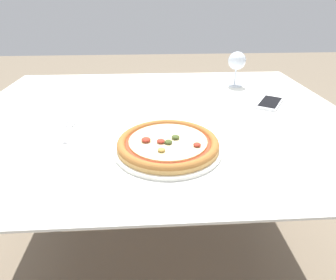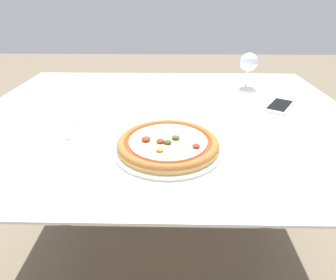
{
  "view_description": "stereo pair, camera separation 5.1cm",
  "coord_description": "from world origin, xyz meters",
  "views": [
    {
      "loc": [
        -0.02,
        -0.9,
        1.13
      ],
      "look_at": [
        0.02,
        -0.26,
        0.79
      ],
      "focal_mm": 30.0,
      "sensor_mm": 36.0,
      "label": 1
    },
    {
      "loc": [
        0.03,
        -0.91,
        1.13
      ],
      "look_at": [
        0.02,
        -0.26,
        0.79
      ],
      "focal_mm": 30.0,
      "sensor_mm": 36.0,
      "label": 2
    }
  ],
  "objects": [
    {
      "name": "dining_table",
      "position": [
        0.0,
        0.0,
        0.67
      ],
      "size": [
        1.31,
        1.06,
        0.76
      ],
      "color": "brown",
      "rests_on": "ground_plane"
    },
    {
      "name": "pizza_plate",
      "position": [
        0.02,
        -0.26,
        0.77
      ],
      "size": [
        0.28,
        0.28,
        0.04
      ],
      "color": "white",
      "rests_on": "dining_table"
    },
    {
      "name": "ground_plane",
      "position": [
        0.0,
        0.0,
        0.0
      ],
      "size": [
        10.0,
        10.0,
        0.0
      ],
      "primitive_type": "plane",
      "color": "#7A6B56"
    },
    {
      "name": "fork",
      "position": [
        -0.27,
        -0.12,
        0.76
      ],
      "size": [
        0.04,
        0.17,
        0.0
      ],
      "color": "silver",
      "rests_on": "dining_table"
    },
    {
      "name": "wine_glass_far_left",
      "position": [
        0.35,
        0.3,
        0.86
      ],
      "size": [
        0.08,
        0.08,
        0.15
      ],
      "color": "silver",
      "rests_on": "dining_table"
    },
    {
      "name": "cell_phone",
      "position": [
        0.42,
        0.06,
        0.76
      ],
      "size": [
        0.14,
        0.16,
        0.01
      ],
      "color": "white",
      "rests_on": "dining_table"
    }
  ]
}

